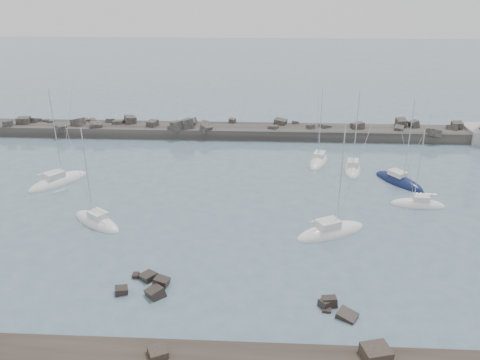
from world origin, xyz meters
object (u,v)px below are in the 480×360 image
sailboat_5 (331,232)px  sailboat_7 (418,205)px  sailboat_6 (399,182)px  sailboat_4 (319,161)px  sailboat_8 (352,169)px  sailboat_2 (58,182)px  sailboat_3 (97,222)px

sailboat_5 → sailboat_7: sailboat_5 is taller
sailboat_6 → sailboat_7: 7.38m
sailboat_4 → sailboat_8: 5.69m
sailboat_2 → sailboat_3: sailboat_2 is taller
sailboat_2 → sailboat_3: size_ratio=1.14×
sailboat_3 → sailboat_4: sailboat_4 is taller
sailboat_2 → sailboat_4: bearing=15.2°
sailboat_6 → sailboat_8: 7.39m
sailboat_2 → sailboat_3: 14.91m
sailboat_2 → sailboat_6: sailboat_2 is taller
sailboat_2 → sailboat_8: 43.21m
sailboat_4 → sailboat_8: size_ratio=0.99×
sailboat_7 → sailboat_3: bearing=-170.3°
sailboat_2 → sailboat_3: (9.47, -11.51, -0.01)m
sailboat_3 → sailboat_7: bearing=9.7°
sailboat_3 → sailboat_6: 41.36m
sailboat_4 → sailboat_6: bearing=-36.0°
sailboat_3 → sailboat_5: size_ratio=0.90×
sailboat_2 → sailboat_7: sailboat_2 is taller
sailboat_3 → sailboat_7: size_ratio=1.16×
sailboat_5 → sailboat_8: 20.60m
sailboat_2 → sailboat_7: (48.85, -4.79, -0.01)m
sailboat_3 → sailboat_4: (28.33, 21.77, -0.01)m
sailboat_3 → sailboat_7: 39.94m
sailboat_3 → sailboat_8: bearing=29.5°
sailboat_3 → sailboat_7: (39.37, 6.72, -0.01)m
sailboat_6 → sailboat_8: size_ratio=1.04×
sailboat_8 → sailboat_5: bearing=-106.3°
sailboat_4 → sailboat_7: size_ratio=1.16×
sailboat_4 → sailboat_7: 18.66m
sailboat_2 → sailboat_7: size_ratio=1.32×
sailboat_4 → sailboat_3: bearing=-142.5°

